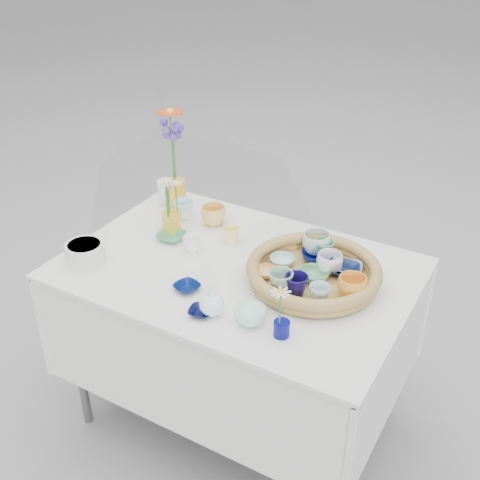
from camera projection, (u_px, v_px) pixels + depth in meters
The scene contains 34 objects.
ground at pixel (238, 416), 2.59m from camera, with size 80.00×80.00×0.00m, color #949494.
display_table at pixel (238, 416), 2.59m from camera, with size 1.26×0.86×0.77m, color silver, non-canonical shape.
wicker_tray at pixel (313, 273), 2.10m from camera, with size 0.47×0.47×0.08m, color olive, non-canonical shape.
tray_ceramic_0 at pixel (318, 256), 2.20m from camera, with size 0.12×0.12×0.04m, color #080D5A.
tray_ceramic_1 at pixel (343, 270), 2.13m from camera, with size 0.11×0.11×0.03m, color #09153A.
tray_ceramic_2 at pixel (352, 287), 2.00m from camera, with size 0.10×0.10×0.08m, color gold.
tray_ceramic_3 at pixel (314, 275), 2.10m from camera, with size 0.11×0.11×0.03m, color #549E68.
tray_ceramic_4 at pixel (281, 282), 2.02m from camera, with size 0.08×0.08×0.08m, color #89B795.
tray_ceramic_5 at pixel (282, 261), 2.18m from camera, with size 0.09×0.09×0.03m, color #A8D3CC.
tray_ceramic_6 at pixel (316, 243), 2.23m from camera, with size 0.11×0.11×0.08m, color silver.
tray_ceramic_7 at pixel (329, 263), 2.13m from camera, with size 0.09×0.09×0.07m, color white.
tray_ceramic_8 at pixel (349, 268), 2.14m from camera, with size 0.10×0.10×0.02m, color #88A8CA.
tray_ceramic_9 at pixel (296, 285), 2.01m from camera, with size 0.08×0.08×0.08m, color #110942.
tray_ceramic_10 at pixel (266, 272), 2.12m from camera, with size 0.08×0.08×0.03m, color #F1AF5A.
tray_ceramic_11 at pixel (319, 294), 1.97m from camera, with size 0.07×0.07×0.07m, color #A9CDC8.
tray_ceramic_12 at pixel (324, 250), 2.21m from camera, with size 0.08×0.08×0.07m, color #5CA172.
loose_ceramic_0 at pixel (214, 215), 2.47m from camera, with size 0.10×0.10×0.08m, color #EDBF55.
loose_ceramic_1 at pixel (231, 235), 2.35m from camera, with size 0.07×0.07×0.06m, color #FFF771.
loose_ceramic_2 at pixel (171, 236), 2.37m from camera, with size 0.11×0.11×0.03m, color #448F5E.
loose_ceramic_3 at pixel (192, 244), 2.28m from camera, with size 0.07×0.07×0.06m, color white.
loose_ceramic_4 at pixel (187, 287), 2.08m from camera, with size 0.09×0.09×0.02m, color #02124A.
loose_ceramic_5 at pixel (184, 210), 2.51m from camera, with size 0.09×0.09×0.08m, color silver.
loose_ceramic_6 at pixel (201, 312), 1.96m from camera, with size 0.08×0.08×0.02m, color #050932.
fluted_bowl at pixel (85, 253), 2.22m from camera, with size 0.14×0.14×0.08m, color silver, non-canonical shape.
bud_vase_paleblue at pixel (212, 298), 1.93m from camera, with size 0.08×0.08×0.13m, color white, non-canonical shape.
bud_vase_seafoam at pixel (250, 308), 1.90m from camera, with size 0.11×0.11×0.11m, color #B7EBD2.
bud_vase_cobalt at pixel (282, 329), 1.86m from camera, with size 0.05×0.05×0.05m, color #050861.
single_daisy at pixel (280, 308), 1.81m from camera, with size 0.07×0.07×0.13m, color silver, non-canonical shape.
tall_vase_yellow at pixel (177, 195), 2.56m from camera, with size 0.07×0.07×0.14m, color #F9AD24.
gerbera at pixel (172, 148), 2.44m from camera, with size 0.12×0.12×0.32m, color #ED4214, non-canonical shape.
hydrangea at pixel (174, 156), 2.49m from camera, with size 0.08×0.08×0.30m, color #613DA0, non-canonical shape.
white_pitcher at pixel (166, 191), 2.64m from camera, with size 0.11×0.08×0.10m, color silver, non-canonical shape.
daisy_cup at pixel (172, 222), 2.42m from camera, with size 0.08×0.08×0.08m, color gold.
daisy_posy at pixel (169, 197), 2.34m from camera, with size 0.08×0.08×0.16m, color silver, non-canonical shape.
Camera 1 is at (0.93, -1.60, 1.97)m, focal length 45.00 mm.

